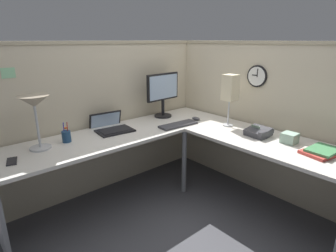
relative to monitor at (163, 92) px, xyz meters
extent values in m
plane|color=#47474C|center=(-0.27, -0.64, -1.02)|extent=(6.80, 6.80, 0.00)
cube|color=beige|center=(-0.64, 0.23, -0.25)|extent=(2.57, 0.10, 1.55)
cube|color=tan|center=(-0.64, 0.23, 0.54)|extent=(2.57, 0.12, 0.03)
cube|color=beige|center=(0.60, -0.90, -0.25)|extent=(0.10, 2.37, 1.55)
cube|color=tan|center=(0.60, -0.90, 0.54)|extent=(0.12, 2.37, 0.03)
cube|color=beige|center=(-0.65, -0.17, -0.31)|extent=(2.35, 0.66, 0.03)
cube|color=beige|center=(0.20, -1.24, -0.31)|extent=(0.66, 1.49, 0.03)
cylinder|color=slate|center=(-0.11, -0.48, -0.67)|extent=(0.05, 0.05, 0.70)
cylinder|color=black|center=(0.00, 0.00, -0.28)|extent=(0.20, 0.20, 0.02)
cylinder|color=black|center=(0.00, 0.00, -0.18)|extent=(0.04, 0.04, 0.20)
cube|color=black|center=(0.00, 0.00, 0.06)|extent=(0.46, 0.06, 0.30)
cube|color=#99B2D1|center=(0.00, -0.02, 0.06)|extent=(0.42, 0.04, 0.26)
cube|color=black|center=(-0.71, -0.11, -0.29)|extent=(0.36, 0.27, 0.02)
cube|color=black|center=(-0.71, -0.11, -0.28)|extent=(0.31, 0.21, 0.00)
cube|color=black|center=(-0.69, 0.12, -0.25)|extent=(0.34, 0.10, 0.22)
cube|color=#99B2D1|center=(-0.69, 0.11, -0.25)|extent=(0.31, 0.08, 0.18)
cube|color=#38383D|center=(-0.11, -0.38, -0.28)|extent=(0.44, 0.16, 0.02)
ellipsoid|color=#38383D|center=(0.19, -0.35, -0.28)|extent=(0.06, 0.10, 0.03)
cylinder|color=#B7BABF|center=(-1.40, -0.09, -0.29)|extent=(0.17, 0.17, 0.02)
cylinder|color=#B7BABF|center=(-1.40, -0.09, -0.09)|extent=(0.02, 0.02, 0.38)
cone|color=gray|center=(-1.40, -0.09, 0.11)|extent=(0.24, 0.24, 0.09)
cylinder|color=navy|center=(-1.18, -0.08, -0.24)|extent=(0.08, 0.08, 0.10)
cylinder|color=#1E1EB2|center=(-1.19, -0.07, -0.18)|extent=(0.01, 0.01, 0.13)
cylinder|color=#B21E1E|center=(-1.16, -0.09, -0.18)|extent=(0.01, 0.02, 0.13)
cylinder|color=#D8591E|center=(-1.17, -0.07, -0.17)|extent=(0.03, 0.03, 0.01)
cube|color=black|center=(-1.65, -0.22, -0.29)|extent=(0.10, 0.16, 0.01)
cube|color=#38383D|center=(0.23, -1.10, -0.26)|extent=(0.20, 0.21, 0.10)
cube|color=#8CA58C|center=(0.23, -1.07, -0.22)|extent=(0.02, 0.09, 0.04)
cube|color=#38383D|center=(0.23, -1.18, -0.24)|extent=(0.19, 0.05, 0.04)
cube|color=#BF3F38|center=(0.22, -1.66, -0.28)|extent=(0.32, 0.26, 0.02)
cube|color=#3F7F4C|center=(0.24, -1.67, -0.26)|extent=(0.27, 0.21, 0.02)
cylinder|color=#B7BABF|center=(0.28, -0.71, -0.29)|extent=(0.11, 0.11, 0.01)
cylinder|color=#B7BABF|center=(0.28, -0.71, -0.15)|extent=(0.02, 0.02, 0.27)
cube|color=beige|center=(0.28, -0.71, 0.11)|extent=(0.13, 0.13, 0.26)
cube|color=#8CAD99|center=(0.27, -1.38, -0.25)|extent=(0.12, 0.12, 0.09)
cylinder|color=black|center=(0.54, -0.85, 0.21)|extent=(0.03, 0.22, 0.22)
cylinder|color=white|center=(0.53, -0.85, 0.21)|extent=(0.00, 0.19, 0.19)
cube|color=black|center=(0.52, -0.83, 0.22)|extent=(0.00, 0.06, 0.01)
cube|color=black|center=(0.52, -0.86, 0.25)|extent=(0.00, 0.01, 0.08)
cube|color=#8CCC99|center=(-1.49, 0.18, 0.31)|extent=(0.10, 0.00, 0.08)
camera|label=1|loc=(-2.01, -2.38, 0.57)|focal=29.56mm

